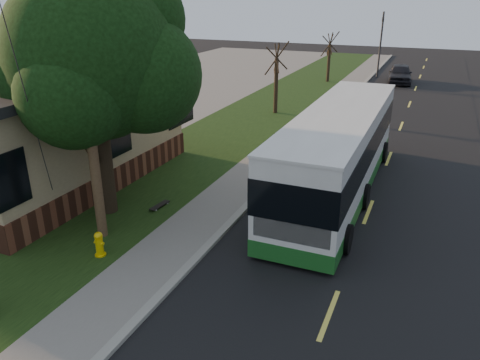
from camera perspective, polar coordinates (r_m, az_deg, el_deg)
name	(u,v)px	position (r m, az deg, el deg)	size (l,w,h in m)	color
ground	(180,277)	(12.80, -7.28, -11.68)	(120.00, 120.00, 0.00)	black
road	(383,173)	(20.43, 17.05, 0.79)	(8.00, 80.00, 0.01)	black
curb	(291,160)	(21.09, 6.27, 2.49)	(0.25, 80.00, 0.12)	gray
sidewalk	(270,157)	(21.39, 3.71, 2.80)	(2.00, 80.00, 0.08)	slate
grass_verge	(202,148)	(22.71, -4.66, 3.91)	(5.00, 80.00, 0.07)	black
building_lot	(43,127)	(28.59, -22.88, 6.01)	(15.00, 80.00, 0.04)	slate
fire_hydrant	(99,244)	(13.91, -16.78, -7.48)	(0.32, 0.32, 0.74)	yellow
utility_pole	(84,87)	(13.66, -18.44, 10.66)	(2.86, 3.21, 9.07)	#473321
leafy_tree	(96,58)	(15.38, -17.14, 14.00)	(6.30, 6.00, 7.80)	black
bare_tree_near	(276,79)	(29.00, 4.44, 12.19)	(1.38, 1.21, 4.31)	black
bare_tree_far	(329,58)	(40.35, 10.80, 14.43)	(1.38, 1.21, 4.03)	black
traffic_signal	(381,40)	(43.58, 16.79, 15.99)	(0.18, 0.22, 5.50)	#2D2D30
transit_bus	(338,150)	(17.46, 11.90, 3.59)	(2.69, 11.67, 3.16)	silver
skateboard_main	(160,205)	(16.56, -9.76, -3.06)	(0.32, 0.93, 0.09)	black
dumpster	(86,138)	(22.88, -18.26, 4.87)	(1.78, 1.51, 1.41)	#13321C
distant_car	(400,74)	(41.69, 18.93, 12.16)	(1.80, 4.48, 1.53)	black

